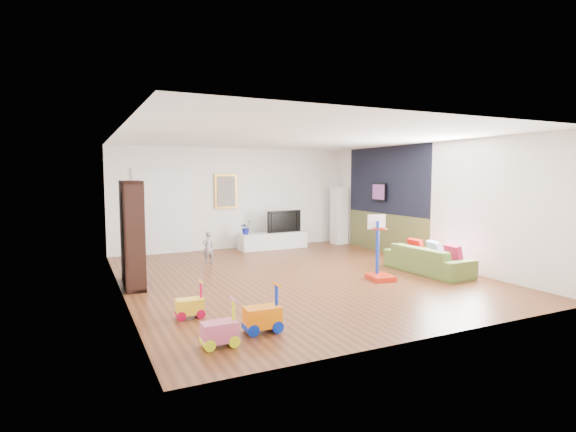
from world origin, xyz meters
name	(u,v)px	position (x,y,z in m)	size (l,w,h in m)	color
floor	(297,276)	(0.00, 0.00, 0.00)	(6.50, 7.50, 0.00)	brown
ceiling	(297,137)	(0.00, 0.00, 2.70)	(6.50, 7.50, 0.00)	white
wall_back	(234,199)	(0.00, 3.75, 1.35)	(6.50, 0.00, 2.70)	silver
wall_front	(438,227)	(0.00, -3.75, 1.35)	(6.50, 0.00, 2.70)	silver
wall_left	(120,214)	(-3.25, 0.00, 1.35)	(0.00, 7.50, 2.70)	white
wall_right	(425,203)	(3.25, 0.00, 1.35)	(0.00, 7.50, 2.70)	silver
navy_accent	(386,180)	(3.23, 1.40, 1.85)	(0.01, 3.20, 1.70)	black
olive_wainscot	(385,233)	(3.23, 1.40, 0.50)	(0.01, 3.20, 1.00)	brown
doorway	(163,212)	(-1.90, 3.71, 1.05)	(1.45, 0.06, 2.10)	white
painting_back	(226,191)	(-0.25, 3.71, 1.55)	(0.62, 0.06, 0.92)	gold
artwork_right	(379,192)	(3.17, 1.60, 1.55)	(0.04, 0.56, 0.46)	#7F3F8C
media_console	(273,241)	(0.90, 3.21, 0.22)	(1.88, 0.47, 0.44)	silver
tall_cabinet	(339,215)	(2.99, 3.21, 0.82)	(0.38, 0.38, 1.64)	white
bookshelf	(132,233)	(-3.01, 0.58, 0.94)	(0.34, 1.29, 1.88)	black
sofa	(428,260)	(2.51, -0.92, 0.27)	(1.86, 0.73, 0.54)	#556E2D
basketball_hoop	(381,248)	(1.27, -1.01, 0.62)	(0.42, 0.52, 1.23)	red
ride_on_yellow	(190,300)	(-2.53, -1.71, 0.25)	(0.37, 0.23, 0.50)	yellow
ride_on_orange	(262,309)	(-1.83, -2.68, 0.30)	(0.45, 0.28, 0.60)	orange
ride_on_pink	(219,324)	(-2.46, -2.91, 0.27)	(0.40, 0.25, 0.54)	#D0557F
child	(208,247)	(-1.25, 1.94, 0.37)	(0.27, 0.18, 0.73)	gray
tv	(282,221)	(1.19, 3.25, 0.73)	(1.03, 0.14, 0.59)	black
vase_plant	(246,228)	(0.12, 3.20, 0.61)	(0.32, 0.27, 0.35)	#111791
pillow_left	(454,255)	(2.69, -1.43, 0.43)	(0.11, 0.40, 0.40)	#AD1740
pillow_center	(435,251)	(2.72, -0.90, 0.43)	(0.11, 0.40, 0.40)	white
pillow_right	(416,248)	(2.67, -0.39, 0.43)	(0.10, 0.37, 0.37)	red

